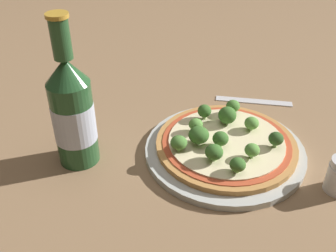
# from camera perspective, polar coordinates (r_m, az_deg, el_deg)

# --- Properties ---
(ground_plane) EXTENTS (3.00, 3.00, 0.00)m
(ground_plane) POSITION_cam_1_polar(r_m,az_deg,el_deg) (0.72, 6.97, -2.75)
(ground_plane) COLOR #846647
(plate) EXTENTS (0.28, 0.28, 0.01)m
(plate) POSITION_cam_1_polar(r_m,az_deg,el_deg) (0.70, 8.20, -3.54)
(plate) COLOR #B2B7B2
(plate) RESTS_ON ground_plane
(pizza) EXTENTS (0.25, 0.25, 0.01)m
(pizza) POSITION_cam_1_polar(r_m,az_deg,el_deg) (0.69, 8.44, -2.53)
(pizza) COLOR #B77F42
(pizza) RESTS_ON plate
(broccoli_floret_0) EXTENTS (0.03, 0.03, 0.03)m
(broccoli_floret_0) POSITION_cam_1_polar(r_m,az_deg,el_deg) (0.62, 10.08, -5.56)
(broccoli_floret_0) COLOR #7A9E5B
(broccoli_floret_0) RESTS_ON pizza
(broccoli_floret_1) EXTENTS (0.03, 0.03, 0.03)m
(broccoli_floret_1) POSITION_cam_1_polar(r_m,az_deg,el_deg) (0.70, 4.06, 0.21)
(broccoli_floret_1) COLOR #7A9E5B
(broccoli_floret_1) RESTS_ON pizza
(broccoli_floret_2) EXTENTS (0.03, 0.03, 0.03)m
(broccoli_floret_2) POSITION_cam_1_polar(r_m,az_deg,el_deg) (0.73, 5.31, 2.17)
(broccoli_floret_2) COLOR #7A9E5B
(broccoli_floret_2) RESTS_ON pizza
(broccoli_floret_3) EXTENTS (0.03, 0.03, 0.03)m
(broccoli_floret_3) POSITION_cam_1_polar(r_m,az_deg,el_deg) (0.72, 12.05, 0.40)
(broccoli_floret_3) COLOR #7A9E5B
(broccoli_floret_3) RESTS_ON pizza
(broccoli_floret_4) EXTENTS (0.03, 0.03, 0.03)m
(broccoli_floret_4) POSITION_cam_1_polar(r_m,az_deg,el_deg) (0.66, 4.49, -1.31)
(broccoli_floret_4) COLOR #7A9E5B
(broccoli_floret_4) RESTS_ON pizza
(broccoli_floret_5) EXTENTS (0.03, 0.03, 0.03)m
(broccoli_floret_5) POSITION_cam_1_polar(r_m,az_deg,el_deg) (0.63, 6.70, -3.80)
(broccoli_floret_5) COLOR #7A9E5B
(broccoli_floret_5) RESTS_ON pizza
(broccoli_floret_6) EXTENTS (0.03, 0.03, 0.03)m
(broccoli_floret_6) POSITION_cam_1_polar(r_m,az_deg,el_deg) (0.68, 15.47, -1.58)
(broccoli_floret_6) COLOR #7A9E5B
(broccoli_floret_6) RESTS_ON pizza
(broccoli_floret_7) EXTENTS (0.03, 0.03, 0.03)m
(broccoli_floret_7) POSITION_cam_1_polar(r_m,az_deg,el_deg) (0.72, 8.60, 1.55)
(broccoli_floret_7) COLOR #7A9E5B
(broccoli_floret_7) RESTS_ON pizza
(broccoli_floret_8) EXTENTS (0.02, 0.02, 0.03)m
(broccoli_floret_8) POSITION_cam_1_polar(r_m,az_deg,el_deg) (0.65, 12.12, -3.44)
(broccoli_floret_8) COLOR #7A9E5B
(broccoli_floret_8) RESTS_ON pizza
(broccoli_floret_9) EXTENTS (0.03, 0.03, 0.03)m
(broccoli_floret_9) POSITION_cam_1_polar(r_m,az_deg,el_deg) (0.75, 9.41, 2.85)
(broccoli_floret_9) COLOR #7A9E5B
(broccoli_floret_9) RESTS_ON pizza
(broccoli_floret_10) EXTENTS (0.03, 0.03, 0.03)m
(broccoli_floret_10) POSITION_cam_1_polar(r_m,az_deg,el_deg) (0.66, 7.64, -1.84)
(broccoli_floret_10) COLOR #7A9E5B
(broccoli_floret_10) RESTS_ON pizza
(broccoli_floret_11) EXTENTS (0.03, 0.03, 0.03)m
(broccoli_floret_11) POSITION_cam_1_polar(r_m,az_deg,el_deg) (0.65, 1.58, -2.44)
(broccoli_floret_11) COLOR #7A9E5B
(broccoli_floret_11) RESTS_ON pizza
(beer_bottle) EXTENTS (0.07, 0.07, 0.26)m
(beer_bottle) POSITION_cam_1_polar(r_m,az_deg,el_deg) (0.65, -13.67, 2.01)
(beer_bottle) COLOR #234C28
(beer_bottle) RESTS_ON ground_plane
(fork) EXTENTS (0.05, 0.16, 0.00)m
(fork) POSITION_cam_1_polar(r_m,az_deg,el_deg) (0.86, 12.34, 3.58)
(fork) COLOR silver
(fork) RESTS_ON ground_plane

